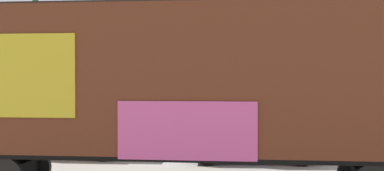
# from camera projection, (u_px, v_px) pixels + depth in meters

# --- Properties ---
(freight_car) EXTENTS (14.69, 3.73, 4.26)m
(freight_car) POSITION_uv_depth(u_px,v_px,m) (185.00, 83.00, 11.01)
(freight_car) COLOR #5B2B19
(freight_car) RESTS_ON ground_plane
(flagpole) EXTENTS (0.42, 1.30, 8.25)m
(flagpole) POSITION_uv_depth(u_px,v_px,m) (157.00, 26.00, 24.54)
(flagpole) COLOR silver
(flagpole) RESTS_ON ground_plane
(hillside) EXTENTS (116.01, 30.48, 17.74)m
(hillside) POSITION_uv_depth(u_px,v_px,m) (257.00, 53.00, 86.59)
(hillside) COLOR silver
(hillside) RESTS_ON ground_plane
(parked_car_tan) EXTENTS (4.81, 2.16, 1.55)m
(parked_car_tan) POSITION_uv_depth(u_px,v_px,m) (59.00, 132.00, 16.76)
(parked_car_tan) COLOR #9E8966
(parked_car_tan) RESTS_ON ground_plane
(parked_car_blue) EXTENTS (4.26, 2.31, 1.66)m
(parked_car_blue) POSITION_uv_depth(u_px,v_px,m) (252.00, 134.00, 15.79)
(parked_car_blue) COLOR navy
(parked_car_blue) RESTS_ON ground_plane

